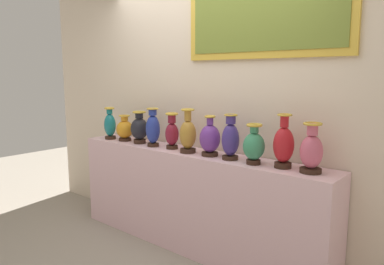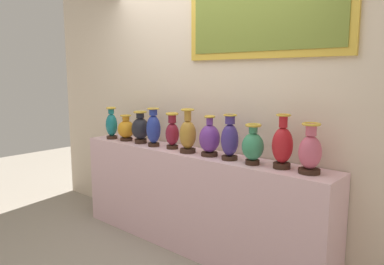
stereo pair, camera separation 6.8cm
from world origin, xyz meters
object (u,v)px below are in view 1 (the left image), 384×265
vase_cobalt (153,129)px  vase_violet (210,139)px  vase_amber (125,129)px  vase_onyx (139,128)px  vase_rose (311,151)px  vase_jade (254,146)px  vase_teal (110,125)px  vase_burgundy (172,132)px  vase_crimson (284,145)px  vase_ochre (188,134)px  vase_indigo (230,139)px

vase_cobalt → vase_violet: bearing=2.0°
vase_amber → vase_onyx: size_ratio=0.83×
vase_violet → vase_rose: bearing=1.3°
vase_amber → vase_violet: 1.15m
vase_amber → vase_jade: 1.61m
vase_onyx → vase_violet: (0.92, -0.01, -0.00)m
vase_teal → vase_burgundy: (0.90, 0.04, -0.00)m
vase_burgundy → vase_teal: bearing=-177.4°
vase_burgundy → vase_violet: bearing=-1.5°
vase_onyx → vase_amber: bearing=-179.4°
vase_crimson → vase_rose: size_ratio=1.13×
vase_cobalt → vase_violet: (0.69, 0.02, -0.03)m
vase_ochre → vase_indigo: vase_ochre is taller
vase_cobalt → vase_rose: size_ratio=1.04×
vase_amber → vase_cobalt: bearing=-3.3°
vase_jade → vase_crimson: (0.23, 0.04, 0.03)m
vase_ochre → vase_rose: size_ratio=1.09×
vase_amber → vase_cobalt: (0.46, -0.03, 0.05)m
vase_onyx → vase_ochre: 0.69m
vase_cobalt → vase_burgundy: (0.22, 0.04, -0.02)m
vase_burgundy → vase_cobalt: bearing=-171.0°
vase_teal → vase_ochre: bearing=0.2°
vase_teal → vase_crimson: size_ratio=0.85×
vase_crimson → vase_ochre: bearing=-177.0°
vase_amber → vase_onyx: bearing=0.6°
vase_onyx → vase_crimson: (1.61, 0.02, 0.02)m
vase_jade → vase_rose: 0.46m
vase_teal → vase_onyx: size_ratio=1.05×
vase_cobalt → vase_ochre: (0.46, -0.00, -0.01)m
vase_violet → vase_indigo: bearing=-1.4°
vase_ochre → vase_jade: bearing=0.4°
vase_rose → vase_onyx: bearing=-179.5°
vase_teal → vase_burgundy: vase_teal is taller
vase_jade → vase_crimson: 0.24m
vase_amber → vase_rose: size_ratio=0.75×
vase_burgundy → vase_indigo: bearing=-1.5°
vase_indigo → vase_teal: bearing=-179.1°
vase_burgundy → vase_indigo: vase_indigo is taller
vase_cobalt → vase_indigo: 0.91m
vase_amber → vase_indigo: bearing=-0.3°
vase_indigo → vase_crimson: (0.47, 0.03, 0.01)m
vase_onyx → vase_cobalt: size_ratio=0.87×
vase_indigo → vase_jade: size_ratio=1.18×
vase_onyx → vase_jade: size_ratio=1.03×
vase_teal → vase_crimson: bearing=1.5°
vase_violet → vase_crimson: bearing=1.9°
vase_crimson → vase_rose: bearing=-0.4°
vase_onyx → vase_jade: vase_onyx is taller
vase_onyx → vase_rose: (1.83, 0.02, 0.00)m
vase_violet → vase_rose: vase_rose is taller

